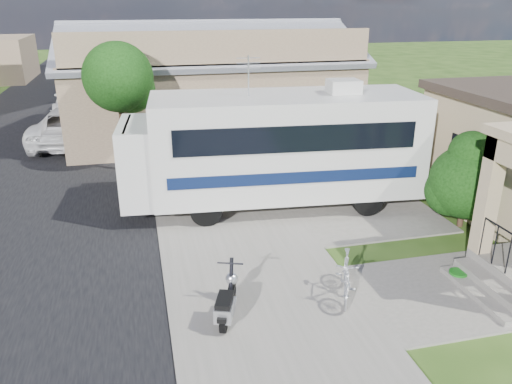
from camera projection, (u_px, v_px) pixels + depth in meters
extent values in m
plane|color=#213E10|center=(305.00, 285.00, 10.93)|extent=(120.00, 120.00, 0.00)
cube|color=black|center=(24.00, 169.00, 18.36)|extent=(9.00, 80.00, 0.02)
cube|color=#67655D|center=(200.00, 157.00, 19.77)|extent=(4.00, 80.00, 0.06)
cube|color=#67655D|center=(304.00, 202.00, 15.33)|extent=(7.00, 6.00, 0.05)
cube|color=#67655D|center=(453.00, 291.00, 10.67)|extent=(4.00, 3.00, 0.05)
cube|color=black|center=(462.00, 158.00, 13.96)|extent=(0.04, 1.10, 1.20)
cube|color=#67655D|center=(492.00, 289.00, 10.50)|extent=(0.40, 2.16, 0.32)
cube|color=#67655D|center=(477.00, 294.00, 10.45)|extent=(0.35, 2.16, 0.16)
cube|color=#917C5C|center=(489.00, 195.00, 10.90)|extent=(0.35, 0.35, 2.70)
cube|color=brown|center=(208.00, 94.00, 22.98)|extent=(12.00, 8.00, 3.60)
cube|color=slate|center=(213.00, 44.00, 20.31)|extent=(12.50, 4.40, 1.78)
cube|color=slate|center=(200.00, 37.00, 23.94)|extent=(12.50, 4.40, 1.78)
cube|color=slate|center=(206.00, 24.00, 21.88)|extent=(12.50, 0.50, 0.22)
cube|color=brown|center=(221.00, 48.00, 18.59)|extent=(11.76, 0.20, 1.30)
cylinder|color=black|center=(123.00, 129.00, 17.69)|extent=(0.20, 0.20, 3.15)
sphere|color=black|center=(118.00, 77.00, 17.05)|extent=(2.40, 2.40, 2.40)
sphere|color=black|center=(131.00, 89.00, 17.48)|extent=(1.68, 1.68, 1.68)
cylinder|color=black|center=(124.00, 84.00, 26.74)|extent=(0.20, 0.20, 3.29)
sphere|color=black|center=(121.00, 47.00, 26.06)|extent=(2.40, 2.40, 2.40)
sphere|color=black|center=(130.00, 56.00, 26.50)|extent=(1.68, 1.68, 1.68)
cylinder|color=black|center=(125.00, 66.00, 34.95)|extent=(0.20, 0.20, 3.01)
sphere|color=black|center=(123.00, 40.00, 34.33)|extent=(2.40, 2.40, 2.40)
sphere|color=black|center=(130.00, 46.00, 34.75)|extent=(1.68, 1.68, 1.68)
cube|color=#BBBBB7|center=(286.00, 144.00, 14.54)|extent=(7.87, 3.36, 2.85)
cube|color=#BBBBB7|center=(137.00, 161.00, 14.05)|extent=(1.09, 2.67, 2.19)
cube|color=black|center=(128.00, 141.00, 13.81)|extent=(0.26, 2.33, 0.99)
cube|color=black|center=(297.00, 139.00, 13.08)|extent=(6.50, 0.57, 0.71)
cube|color=black|center=(277.00, 116.00, 15.64)|extent=(6.50, 0.57, 0.71)
cube|color=#0B1637|center=(296.00, 178.00, 13.47)|extent=(6.88, 0.59, 0.33)
cube|color=#0B1637|center=(277.00, 149.00, 16.02)|extent=(6.88, 0.59, 0.33)
cube|color=#BBBBB7|center=(344.00, 86.00, 14.19)|extent=(0.94, 0.84, 0.38)
cylinder|color=#B5B6BD|center=(248.00, 76.00, 13.68)|extent=(0.04, 0.04, 1.10)
cylinder|color=black|center=(206.00, 210.00, 13.60)|extent=(0.90, 0.38, 0.88)
cylinder|color=black|center=(201.00, 180.00, 15.82)|extent=(0.90, 0.38, 0.88)
cylinder|color=black|center=(367.00, 200.00, 14.25)|extent=(0.90, 0.38, 0.88)
cylinder|color=black|center=(341.00, 173.00, 16.48)|extent=(0.90, 0.38, 0.88)
cylinder|color=black|center=(462.00, 213.00, 13.65)|extent=(0.16, 0.16, 0.80)
sphere|color=black|center=(467.00, 182.00, 13.32)|extent=(1.99, 1.99, 1.99)
sphere|color=black|center=(475.00, 164.00, 13.54)|extent=(1.59, 1.59, 1.59)
sphere|color=black|center=(451.00, 191.00, 13.55)|extent=(1.39, 1.39, 1.39)
sphere|color=black|center=(478.00, 199.00, 13.24)|extent=(1.19, 1.19, 1.19)
sphere|color=black|center=(471.00, 154.00, 13.04)|extent=(1.19, 1.19, 1.19)
cylinder|color=black|center=(224.00, 322.00, 9.24)|extent=(0.24, 0.43, 0.41)
cylinder|color=black|center=(232.00, 292.00, 10.20)|extent=(0.24, 0.43, 0.41)
cube|color=#B5B6BD|center=(228.00, 305.00, 9.66)|extent=(0.44, 0.58, 0.08)
cube|color=#B5B6BD|center=(224.00, 310.00, 9.26)|extent=(0.47, 0.60, 0.28)
cube|color=black|center=(224.00, 300.00, 9.24)|extent=(0.45, 0.63, 0.11)
cube|color=black|center=(222.00, 319.00, 9.05)|extent=(0.22, 0.23, 0.09)
cylinder|color=black|center=(231.00, 277.00, 10.01)|extent=(0.18, 0.33, 0.78)
sphere|color=#B5B6BD|center=(232.00, 278.00, 10.09)|extent=(0.26, 0.26, 0.26)
sphere|color=black|center=(232.00, 276.00, 10.16)|extent=(0.11, 0.11, 0.11)
cylinder|color=black|center=(230.00, 263.00, 9.81)|extent=(0.50, 0.20, 0.03)
cube|color=black|center=(232.00, 287.00, 10.16)|extent=(0.21, 0.29, 0.06)
imported|color=#B5B6BD|center=(346.00, 279.00, 10.26)|extent=(1.03, 1.65, 0.96)
imported|color=silver|center=(75.00, 124.00, 21.56)|extent=(3.57, 6.13, 1.61)
imported|color=silver|center=(79.00, 98.00, 27.19)|extent=(2.44, 5.80, 1.67)
cylinder|color=#136114|center=(458.00, 276.00, 11.11)|extent=(0.40, 0.40, 0.18)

